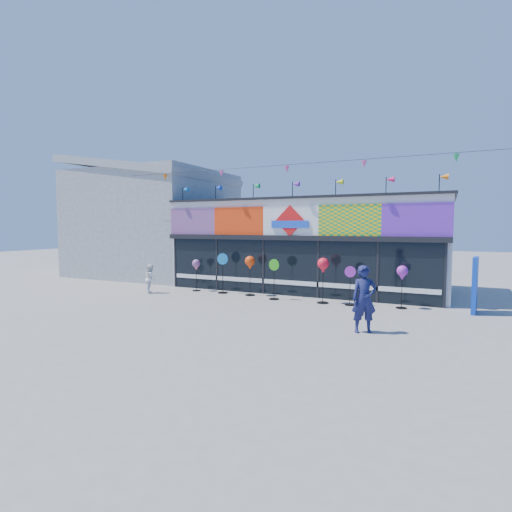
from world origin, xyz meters
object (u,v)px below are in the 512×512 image
Objects in this scene: spinner_1 at (223,272)px; adult_man at (364,299)px; blue_sign at (475,285)px; spinner_3 at (274,278)px; spinner_6 at (402,274)px; spinner_0 at (196,266)px; spinner_4 at (323,267)px; spinner_5 at (350,285)px; spinner_2 at (250,264)px; child at (151,279)px.

adult_man is at bearing -30.28° from spinner_1.
blue_sign is 1.17× the size of spinner_3.
spinner_1 is (-9.52, -0.16, -0.03)m from blue_sign.
spinner_1 is 1.08× the size of spinner_3.
spinner_0 is at bearing 179.39° from spinner_6.
spinner_3 is at bearing -177.92° from spinner_4.
spinner_4 reaches higher than spinner_5.
adult_man reaches higher than spinner_2.
blue_sign is 12.46m from child.
blue_sign is 1.24× the size of spinner_6.
blue_sign is 1.02× the size of adult_man.
spinner_3 is (1.25, -0.40, -0.48)m from spinner_2.
spinner_3 is at bearing -6.16° from spinner_0.
spinner_0 is 5.90m from spinner_4.
blue_sign is at bearing 0.96° from spinner_1.
spinner_1 is 7.29m from spinner_6.
spinner_2 is 0.96× the size of spinner_4.
spinner_3 is at bearing -9.32° from spinner_1.
spinner_5 is at bearing -172.65° from spinner_6.
adult_man reaches higher than spinner_3.
spinner_1 is 2.61m from spinner_3.
blue_sign is 6.97m from spinner_3.
spinner_3 is (-6.95, -0.58, -0.10)m from blue_sign.
spinner_4 reaches higher than child.
spinner_1 reaches higher than spinner_6.
blue_sign is at bearing 29.29° from adult_man.
adult_man is at bearing -35.88° from spinner_2.
adult_man is (8.05, -3.91, -0.21)m from spinner_0.
spinner_2 is 5.96m from spinner_6.
spinner_2 reaches higher than spinner_0.
spinner_6 is at bearing -0.71° from spinner_1.
spinner_1 is 1.38× the size of child.
spinner_6 reaches higher than spinner_0.
spinner_2 is at bearing -0.96° from spinner_1.
spinner_2 is 1.40m from spinner_3.
spinner_4 reaches higher than spinner_0.
blue_sign is 1.50× the size of child.
blue_sign reaches higher than spinner_4.
spinner_2 is at bearing -117.13° from child.
spinner_5 is (5.52, -0.32, -0.15)m from spinner_1.
spinner_6 is 1.22× the size of child.
spinner_1 is at bearing 179.04° from spinner_2.
spinner_4 is at bearing 95.50° from adult_man.
spinner_3 is 1.05× the size of spinner_6.
blue_sign reaches higher than spinner_1.
spinner_4 is (-5.00, -0.51, 0.43)m from blue_sign.
spinner_6 is at bearing -167.45° from blue_sign.
spinner_0 is at bearing 128.28° from adult_man.
spinner_3 is 2.95m from spinner_5.
spinner_1 is (1.36, -0.00, -0.22)m from spinner_0.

